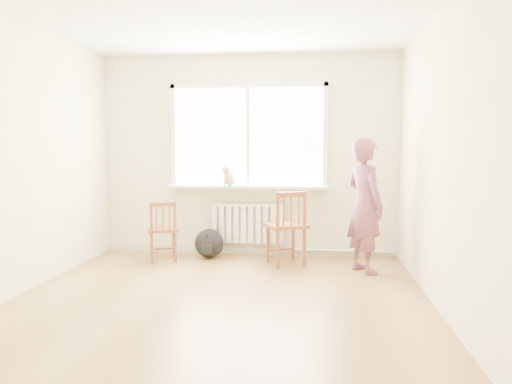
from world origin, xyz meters
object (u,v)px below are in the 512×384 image
(chair_left, at_px, (163,231))
(person, at_px, (365,205))
(chair_right, at_px, (287,228))
(cat, at_px, (230,177))
(backpack, at_px, (209,243))

(chair_left, distance_m, person, 2.54)
(chair_left, distance_m, chair_right, 1.59)
(chair_left, height_order, cat, cat)
(cat, bearing_deg, person, -10.94)
(person, xyz_separation_m, backpack, (-1.96, 0.52, -0.59))
(person, bearing_deg, chair_right, 47.85)
(person, height_order, backpack, person)
(chair_right, relative_size, person, 0.59)
(person, relative_size, backpack, 4.06)
(chair_left, relative_size, chair_right, 0.83)
(chair_right, bearing_deg, cat, -54.56)
(chair_right, bearing_deg, chair_left, -26.02)
(backpack, bearing_deg, chair_left, -152.18)
(chair_right, relative_size, cat, 2.10)
(cat, distance_m, backpack, 0.92)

